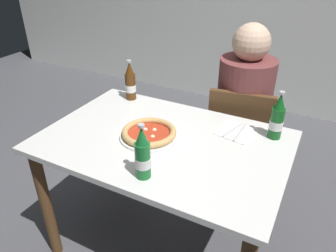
# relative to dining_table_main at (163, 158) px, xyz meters

# --- Properties ---
(ground_plane) EXTENTS (8.00, 8.00, 0.00)m
(ground_plane) POSITION_rel_dining_table_main_xyz_m (0.00, 0.00, -0.64)
(ground_plane) COLOR #4C4C51
(dining_table_main) EXTENTS (1.20, 0.80, 0.75)m
(dining_table_main) POSITION_rel_dining_table_main_xyz_m (0.00, 0.00, 0.00)
(dining_table_main) COLOR silver
(dining_table_main) RESTS_ON ground_plane
(chair_behind_table) EXTENTS (0.46, 0.46, 0.85)m
(chair_behind_table) POSITION_rel_dining_table_main_xyz_m (0.23, 0.61, -0.15)
(chair_behind_table) COLOR brown
(chair_behind_table) RESTS_ON ground_plane
(diner_seated) EXTENTS (0.34, 0.34, 1.21)m
(diner_seated) POSITION_rel_dining_table_main_xyz_m (0.22, 0.66, -0.05)
(diner_seated) COLOR #2D3342
(diner_seated) RESTS_ON ground_plane
(pizza_margherita_near) EXTENTS (0.29, 0.29, 0.04)m
(pizza_margherita_near) POSITION_rel_dining_table_main_xyz_m (-0.07, -0.01, 0.14)
(pizza_margherita_near) COLOR white
(pizza_margherita_near) RESTS_ON dining_table_main
(beer_bottle_left) EXTENTS (0.07, 0.07, 0.25)m
(beer_bottle_left) POSITION_rel_dining_table_main_xyz_m (0.06, -0.29, 0.22)
(beer_bottle_left) COLOR #196B2D
(beer_bottle_left) RESTS_ON dining_table_main
(beer_bottle_center) EXTENTS (0.07, 0.07, 0.25)m
(beer_bottle_center) POSITION_rel_dining_table_main_xyz_m (-0.40, 0.33, 0.22)
(beer_bottle_center) COLOR #512D0F
(beer_bottle_center) RESTS_ON dining_table_main
(beer_bottle_right) EXTENTS (0.07, 0.07, 0.25)m
(beer_bottle_right) POSITION_rel_dining_table_main_xyz_m (0.48, 0.27, 0.22)
(beer_bottle_right) COLOR #14591E
(beer_bottle_right) RESTS_ON dining_table_main
(napkin_with_cutlery) EXTENTS (0.21, 0.21, 0.01)m
(napkin_with_cutlery) POSITION_rel_dining_table_main_xyz_m (0.30, 0.23, 0.12)
(napkin_with_cutlery) COLOR white
(napkin_with_cutlery) RESTS_ON dining_table_main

